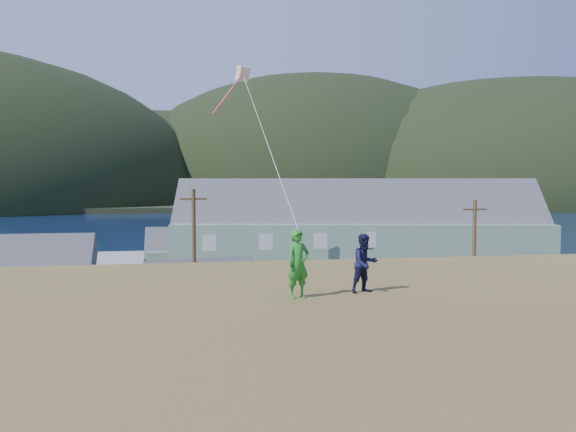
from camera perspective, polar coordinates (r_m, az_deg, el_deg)
The scene contains 15 objects.
ground at distance 33.96m, azimuth -7.35°, elevation -13.90°, with size 900.00×900.00×0.00m, color #0A1638.
grass_strip at distance 32.04m, azimuth -7.21°, elevation -14.85°, with size 110.00×8.00×0.10m, color #4C3D19.
waterfront_lot at distance 50.44m, azimuth -8.13°, elevation -8.19°, with size 72.00×36.00×0.12m, color #28282B.
wharf at distance 73.23m, azimuth -13.33°, elevation -4.41°, with size 26.00×14.00×0.90m, color gray.
far_shore at distance 362.57m, azimuth -9.44°, elevation 1.65°, with size 900.00×320.00×2.00m, color black.
far_hills at distance 314.10m, azimuth -2.90°, elevation 1.65°, with size 760.00×265.00×143.00m.
lodge at distance 57.08m, azimuth 7.07°, elevation -1.93°, with size 37.71×16.60×12.83m.
shed_palegreen_near at distance 51.44m, azimuth -24.45°, elevation -5.30°, with size 9.78×6.28×7.02m.
shed_white at distance 38.33m, azimuth -8.64°, elevation -8.38°, with size 8.45×6.57×5.98m.
shed_palegreen_far at distance 61.54m, azimuth -9.74°, elevation -3.84°, with size 9.87×5.72×6.58m.
utility_poles at distance 34.39m, azimuth -7.24°, elevation -5.68°, with size 32.23×0.24×9.59m.
parked_cars at distance 54.54m, azimuth -16.01°, elevation -6.65°, with size 24.43×11.89×1.39m.
kite_flyer_green at distance 13.56m, azimuth 1.04°, elevation -4.90°, with size 0.60×0.40×1.65m, color #238326.
kite_flyer_navy at distance 14.39m, azimuth 7.83°, elevation -4.79°, with size 0.72×0.56×1.49m, color #141438.
kite_rig at distance 21.26m, azimuth -4.78°, elevation 13.75°, with size 0.94×4.28×9.53m.
Camera 1 is at (-1.23, -32.46, 9.91)m, focal length 35.00 mm.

